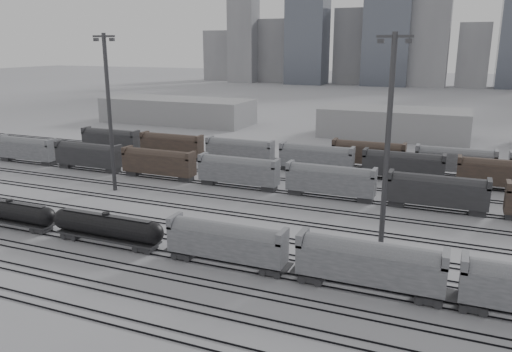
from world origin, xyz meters
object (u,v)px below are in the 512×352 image
at_px(tank_car_a, 11,212).
at_px(tank_car_b, 107,227).
at_px(hopper_car_a, 226,240).
at_px(hopper_car_b, 370,262).
at_px(light_mast_c, 388,138).

relative_size(tank_car_a, tank_car_b, 0.94).
bearing_deg(tank_car_b, tank_car_a, 180.00).
height_order(hopper_car_a, hopper_car_b, hopper_car_b).
distance_m(tank_car_a, light_mast_c, 52.77).
bearing_deg(light_mast_c, tank_car_b, -158.04).
bearing_deg(hopper_car_b, tank_car_b, 180.00).
bearing_deg(hopper_car_b, hopper_car_a, 180.00).
distance_m(hopper_car_a, hopper_car_b, 16.48).
xyz_separation_m(tank_car_b, hopper_car_a, (17.15, 0.00, 0.79)).
xyz_separation_m(hopper_car_b, light_mast_c, (-0.75, 13.26, 10.74)).
height_order(tank_car_b, hopper_car_b, hopper_car_b).
bearing_deg(hopper_car_b, light_mast_c, 93.22).
bearing_deg(tank_car_b, hopper_car_b, 0.00).
height_order(tank_car_a, hopper_car_b, hopper_car_b).
distance_m(tank_car_b, light_mast_c, 37.34).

